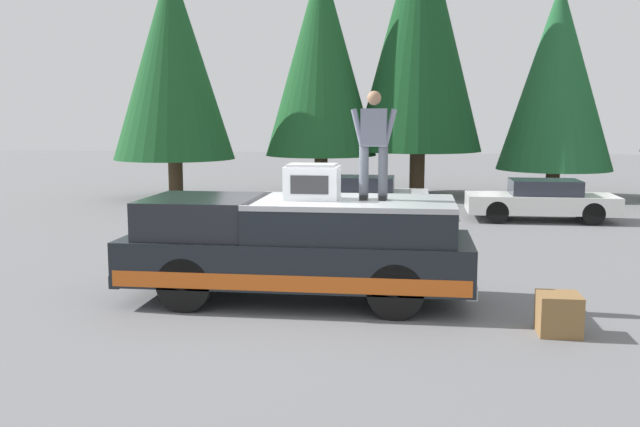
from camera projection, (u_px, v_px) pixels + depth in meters
name	position (u px, v px, depth m)	size (l,w,h in m)	color
ground_plane	(304.00, 305.00, 11.20)	(90.00, 90.00, 0.00)	slate
pickup_truck	(298.00, 247.00, 11.38)	(2.01, 5.54, 1.65)	black
compressor_unit	(312.00, 182.00, 11.19)	(0.65, 0.84, 0.56)	silver
person_on_truck_bed	(374.00, 142.00, 11.04)	(0.29, 0.72, 1.69)	#4C515B
parked_car_white	(541.00, 200.00, 20.03)	(1.64, 4.10, 1.16)	white
parked_car_silver	(359.00, 196.00, 21.08)	(1.64, 4.10, 1.16)	silver
wooden_crate	(559.00, 314.00, 9.68)	(0.56, 0.56, 0.56)	olive
conifer_left	(557.00, 76.00, 25.24)	(4.07, 4.07, 7.66)	#4C3826
conifer_center_left	(420.00, 29.00, 25.53)	(4.62, 4.62, 10.43)	#4C3826
conifer_center_right	(321.00, 57.00, 25.60)	(4.04, 4.04, 8.57)	#4C3826
conifer_right	(172.00, 61.00, 24.75)	(4.24, 4.24, 8.27)	#4C3826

